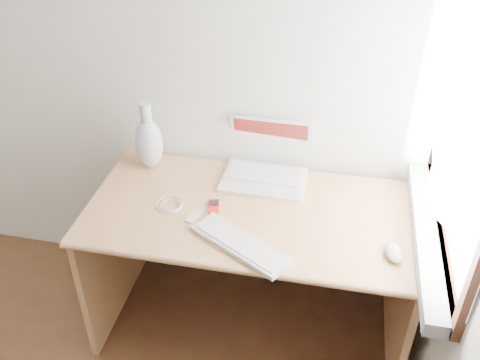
% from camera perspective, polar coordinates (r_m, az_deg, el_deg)
% --- Properties ---
extents(back_wall, '(3.50, 0.04, 2.60)m').
position_cam_1_polar(back_wall, '(2.61, -19.65, 14.70)').
color(back_wall, white).
rests_on(back_wall, floor).
extents(window, '(0.11, 0.99, 1.10)m').
position_cam_1_polar(window, '(1.91, 22.92, 5.78)').
color(window, white).
rests_on(window, right_wall).
extents(desk, '(1.38, 0.69, 0.73)m').
position_cam_1_polar(desk, '(2.45, 1.48, -5.89)').
color(desk, tan).
rests_on(desk, floor).
extents(laptop, '(0.37, 0.31, 0.25)m').
position_cam_1_polar(laptop, '(2.43, 2.75, 1.58)').
color(laptop, white).
rests_on(laptop, desk).
extents(external_keyboard, '(0.43, 0.32, 0.02)m').
position_cam_1_polar(external_keyboard, '(2.07, 0.06, -6.85)').
color(external_keyboard, silver).
rests_on(external_keyboard, desk).
extents(mouse, '(0.09, 0.12, 0.04)m').
position_cam_1_polar(mouse, '(2.11, 16.10, -7.43)').
color(mouse, white).
rests_on(mouse, desk).
extents(ipod, '(0.07, 0.11, 0.01)m').
position_cam_1_polar(ipod, '(2.26, -2.82, -2.87)').
color(ipod, red).
rests_on(ipod, desk).
extents(cable_coil, '(0.14, 0.14, 0.01)m').
position_cam_1_polar(cable_coil, '(2.30, -7.51, -2.59)').
color(cable_coil, silver).
rests_on(cable_coil, desk).
extents(remote, '(0.06, 0.09, 0.01)m').
position_cam_1_polar(remote, '(2.22, -5.03, -3.92)').
color(remote, silver).
rests_on(remote, desk).
extents(vase, '(0.13, 0.13, 0.33)m').
position_cam_1_polar(vase, '(2.49, -9.70, 4.09)').
color(vase, silver).
rests_on(vase, desk).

